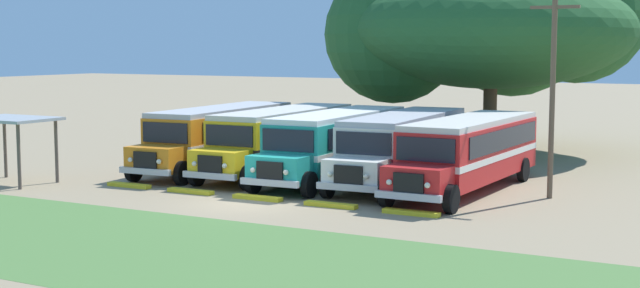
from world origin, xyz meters
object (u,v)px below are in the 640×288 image
at_px(parked_bus_slot_2, 336,142).
at_px(utility_pole, 553,89).
at_px(broad_shade_tree, 494,25).
at_px(parked_bus_slot_1, 281,137).
at_px(parked_bus_slot_0, 220,134).
at_px(parked_bus_slot_3, 403,144).
at_px(waiting_shelter, 11,124).
at_px(parked_bus_slot_4, 469,150).

distance_m(parked_bus_slot_2, utility_pole, 9.61).
bearing_deg(utility_pole, broad_shade_tree, 115.52).
bearing_deg(parked_bus_slot_1, parked_bus_slot_0, -87.39).
bearing_deg(broad_shade_tree, parked_bus_slot_1, -112.77).
relative_size(parked_bus_slot_3, broad_shade_tree, 0.66).
xyz_separation_m(parked_bus_slot_0, broad_shade_tree, (8.66, 13.38, 5.18)).
bearing_deg(utility_pole, waiting_shelter, -161.08).
bearing_deg(waiting_shelter, parked_bus_slot_2, 34.17).
bearing_deg(parked_bus_slot_3, waiting_shelter, -63.96).
height_order(parked_bus_slot_2, utility_pole, utility_pole).
height_order(parked_bus_slot_2, waiting_shelter, parked_bus_slot_2).
height_order(parked_bus_slot_1, broad_shade_tree, broad_shade_tree).
bearing_deg(waiting_shelter, parked_bus_slot_4, 22.96).
bearing_deg(parked_bus_slot_2, parked_bus_slot_3, 95.89).
bearing_deg(parked_bus_slot_0, parked_bus_slot_1, 91.12).
xyz_separation_m(parked_bus_slot_3, broad_shade_tree, (-0.36, 13.09, 5.18)).
xyz_separation_m(broad_shade_tree, utility_pole, (6.72, -14.08, -2.69)).
distance_m(parked_bus_slot_1, broad_shade_tree, 15.14).
xyz_separation_m(parked_bus_slot_0, waiting_shelter, (-5.01, -7.68, 0.87)).
relative_size(parked_bus_slot_0, waiting_shelter, 3.03).
bearing_deg(parked_bus_slot_1, parked_bus_slot_2, 80.31).
bearing_deg(parked_bus_slot_0, broad_shade_tree, 143.42).
bearing_deg(parked_bus_slot_3, parked_bus_slot_4, 73.34).
xyz_separation_m(parked_bus_slot_0, parked_bus_slot_2, (6.12, -0.13, 0.00)).
distance_m(parked_bus_slot_3, broad_shade_tree, 14.08).
distance_m(parked_bus_slot_3, utility_pole, 6.90).
distance_m(parked_bus_slot_2, broad_shade_tree, 14.69).
height_order(parked_bus_slot_2, parked_bus_slot_3, same).
relative_size(parked_bus_slot_1, waiting_shelter, 3.02).
distance_m(parked_bus_slot_4, utility_pole, 4.12).
relative_size(parked_bus_slot_0, utility_pole, 1.43).
height_order(utility_pole, waiting_shelter, utility_pole).
height_order(broad_shade_tree, utility_pole, broad_shade_tree).
bearing_deg(parked_bus_slot_4, parked_bus_slot_2, -91.86).
xyz_separation_m(parked_bus_slot_1, parked_bus_slot_4, (8.96, -0.69, 0.00)).
bearing_deg(parked_bus_slot_3, utility_pole, 77.62).
bearing_deg(parked_bus_slot_4, utility_pole, 86.35).
bearing_deg(waiting_shelter, parked_bus_slot_1, 44.22).
height_order(parked_bus_slot_3, broad_shade_tree, broad_shade_tree).
bearing_deg(parked_bus_slot_2, waiting_shelter, -58.15).
bearing_deg(parked_bus_slot_0, utility_pole, 83.75).
xyz_separation_m(parked_bus_slot_3, waiting_shelter, (-14.03, -7.98, 0.87)).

